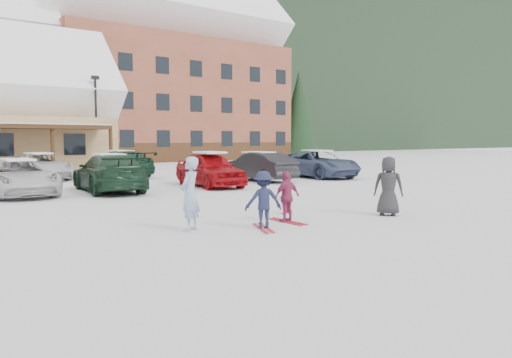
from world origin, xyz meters
TOP-DOWN VIEW (x-y plane):
  - ground at (0.00, 0.00)m, footprint 160.00×160.00m
  - alpine_hotel at (14.27, 38.00)m, footprint 31.48×14.01m
  - lamp_post at (3.57, 23.27)m, footprint 0.50×0.25m
  - conifer_1 at (30.00, 32.00)m, footprint 4.84×4.84m
  - conifer_3 at (6.00, 44.00)m, footprint 3.96×3.96m
  - conifer_4 at (34.00, 46.00)m, footprint 5.06×5.06m
  - adult_skier at (-2.65, -0.32)m, footprint 0.76×0.72m
  - toddler_red at (0.89, 0.46)m, footprint 0.56×0.52m
  - child_navy at (-1.09, -1.12)m, footprint 1.03×0.84m
  - skis_child_navy at (-1.09, -1.12)m, footprint 0.76×1.36m
  - child_magenta at (-0.01, -0.74)m, footprint 0.79×0.35m
  - skis_child_magenta at (-0.01, -0.74)m, footprint 0.24×1.40m
  - bystander_dark at (3.00, -1.62)m, footprint 0.91×0.98m
  - parked_car_2 at (-4.19, 10.08)m, footprint 2.35×5.01m
  - parked_car_3 at (-0.89, 9.39)m, footprint 2.77×5.50m
  - parked_car_4 at (3.59, 8.80)m, footprint 2.38×4.78m
  - parked_car_5 at (7.18, 9.80)m, footprint 1.76×4.57m
  - parked_car_6 at (11.23, 9.71)m, footprint 2.84×5.60m
  - parked_car_10 at (-1.63, 17.47)m, footprint 2.83×5.28m
  - parked_car_11 at (2.56, 16.76)m, footprint 2.60×5.32m

SIDE VIEW (x-z plane):
  - ground at x=0.00m, z-range 0.00..0.00m
  - skis_child_navy at x=-1.09m, z-range 0.00..0.03m
  - skis_child_magenta at x=-0.01m, z-range 0.00..0.03m
  - toddler_red at x=0.89m, z-range 0.00..0.91m
  - child_magenta at x=-0.01m, z-range 0.00..1.33m
  - parked_car_2 at x=-4.19m, z-range 0.00..1.39m
  - child_navy at x=-1.09m, z-range 0.00..1.39m
  - parked_car_10 at x=-1.63m, z-range 0.00..1.41m
  - parked_car_5 at x=7.18m, z-range 0.00..1.48m
  - parked_car_11 at x=2.56m, z-range 0.00..1.49m
  - parked_car_6 at x=11.23m, z-range 0.00..1.52m
  - parked_car_3 at x=-0.89m, z-range 0.00..1.53m
  - parked_car_4 at x=3.59m, z-range 0.00..1.56m
  - bystander_dark at x=3.00m, z-range 0.00..1.68m
  - adult_skier at x=-2.65m, z-range 0.00..1.75m
  - lamp_post at x=3.57m, z-range 0.41..6.83m
  - conifer_3 at x=6.00m, z-range 0.53..9.71m
  - conifer_1 at x=30.00m, z-range 0.65..11.87m
  - conifer_4 at x=34.00m, z-range 0.68..12.41m
  - alpine_hotel at x=14.27m, z-range -2.11..19.37m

